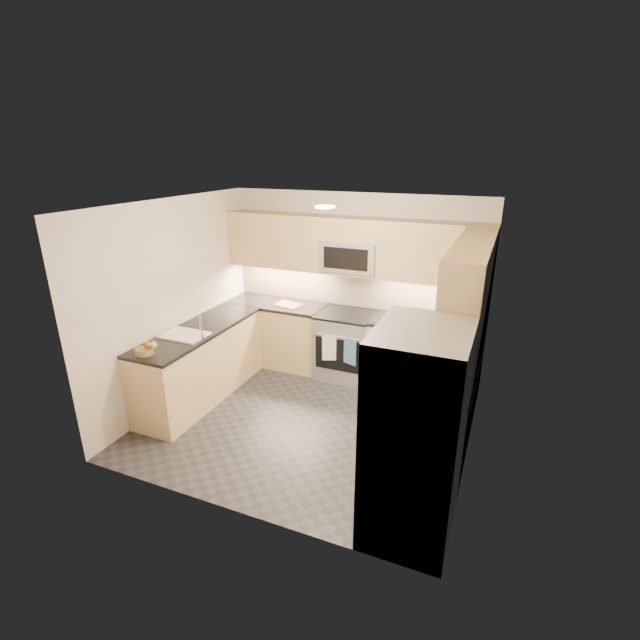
{
  "coord_description": "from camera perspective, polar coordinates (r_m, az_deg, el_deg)",
  "views": [
    {
      "loc": [
        1.96,
        -4.33,
        3.02
      ],
      "look_at": [
        0.0,
        0.35,
        1.15
      ],
      "focal_mm": 26.0,
      "sensor_mm": 36.0,
      "label": 1
    }
  ],
  "objects": [
    {
      "name": "base_cab_peninsula",
      "position": [
        6.11,
        -14.46,
        -5.33
      ],
      "size": [
        0.6,
        2.0,
        0.9
      ],
      "primitive_type": "cube",
      "color": "tan",
      "rests_on": "floor"
    },
    {
      "name": "fruit_pear",
      "position": [
        5.28,
        -19.79,
        -2.91
      ],
      "size": [
        0.07,
        0.07,
        0.07
      ],
      "primitive_type": "sphere",
      "color": "#78C655",
      "rests_on": "fruit_basket"
    },
    {
      "name": "countertop_back_right",
      "position": [
        6.07,
        13.06,
        -0.55
      ],
      "size": [
        1.42,
        0.63,
        0.04
      ],
      "primitive_type": "cube",
      "color": "black",
      "rests_on": "base_cab_back_right"
    },
    {
      "name": "cutting_board",
      "position": [
        6.61,
        -3.98,
        1.89
      ],
      "size": [
        0.41,
        0.33,
        0.01
      ],
      "primitive_type": "cube",
      "rotation": [
        0.0,
        0.0,
        -0.21
      ],
      "color": "#DE4814",
      "rests_on": "countertop_back_left"
    },
    {
      "name": "wall_back",
      "position": [
        6.49,
        4.27,
        4.36
      ],
      "size": [
        3.6,
        0.02,
        2.5
      ],
      "primitive_type": "cube",
      "color": "beige",
      "rests_on": "floor"
    },
    {
      "name": "utensil_bowl",
      "position": [
        5.97,
        17.78,
        -0.27
      ],
      "size": [
        0.37,
        0.37,
        0.18
      ],
      "primitive_type": "cylinder",
      "rotation": [
        0.0,
        0.0,
        0.23
      ],
      "color": "#4AAD52",
      "rests_on": "countertop_back_right"
    },
    {
      "name": "ceiling",
      "position": [
        4.78,
        -1.67,
        13.97
      ],
      "size": [
        3.6,
        3.2,
        0.02
      ],
      "primitive_type": "cube",
      "color": "beige",
      "rests_on": "wall_back"
    },
    {
      "name": "floor",
      "position": [
        5.63,
        -1.41,
        -12.2
      ],
      "size": [
        3.6,
        3.2,
        0.0
      ],
      "primitive_type": "cube",
      "color": "#25252A",
      "rests_on": "ground"
    },
    {
      "name": "dish_towel_check",
      "position": [
        6.15,
        1.13,
        -3.47
      ],
      "size": [
        0.18,
        0.08,
        0.35
      ],
      "primitive_type": "cube",
      "rotation": [
        0.0,
        0.0,
        0.37
      ],
      "color": "silver",
      "rests_on": "oven_handle"
    },
    {
      "name": "fruit_orange",
      "position": [
        5.31,
        -20.31,
        -2.87
      ],
      "size": [
        0.07,
        0.07,
        0.07
      ],
      "primitive_type": "sphere",
      "color": "#FD4F1C",
      "rests_on": "fruit_basket"
    },
    {
      "name": "upper_cab_back",
      "position": [
        6.2,
        3.89,
        9.07
      ],
      "size": [
        3.6,
        0.35,
        0.75
      ],
      "primitive_type": "cube",
      "color": "tan",
      "rests_on": "wall_back"
    },
    {
      "name": "countertop_right",
      "position": [
        4.97,
        15.31,
        -5.55
      ],
      "size": [
        0.63,
        1.7,
        0.04
      ],
      "primitive_type": "cube",
      "color": "black",
      "rests_on": "base_cab_right"
    },
    {
      "name": "backsplash_right",
      "position": [
        5.12,
        19.34,
        -1.86
      ],
      "size": [
        0.01,
        2.3,
        0.51
      ],
      "primitive_type": "cube",
      "color": "#C8AD90",
      "rests_on": "wall_right"
    },
    {
      "name": "backsplash_back",
      "position": [
        6.5,
        4.25,
        3.88
      ],
      "size": [
        3.6,
        0.01,
        0.51
      ],
      "primitive_type": "cube",
      "color": "#C8AD90",
      "rests_on": "wall_back"
    },
    {
      "name": "wall_front",
      "position": [
        3.8,
        -11.54,
        -8.02
      ],
      "size": [
        3.6,
        0.02,
        2.5
      ],
      "primitive_type": "cube",
      "color": "beige",
      "rests_on": "floor"
    },
    {
      "name": "oven_handle",
      "position": [
        6.06,
        2.1,
        -2.07
      ],
      "size": [
        0.6,
        0.02,
        0.02
      ],
      "primitive_type": "cylinder",
      "rotation": [
        0.0,
        1.57,
        0.0
      ],
      "color": "#B2B5BA",
      "rests_on": "gas_range"
    },
    {
      "name": "fruit_apple",
      "position": [
        5.31,
        -20.54,
        -2.85
      ],
      "size": [
        0.07,
        0.07,
        0.07
      ],
      "primitive_type": "sphere",
      "color": "#A02D12",
      "rests_on": "fruit_basket"
    },
    {
      "name": "fridge_handle_left",
      "position": [
        3.75,
        5.47,
        -13.4
      ],
      "size": [
        0.02,
        0.02,
        1.2
      ],
      "primitive_type": "cylinder",
      "color": "#B2B5BA",
      "rests_on": "refrigerator"
    },
    {
      "name": "wall_left",
      "position": [
        6.0,
        -17.42,
        2.13
      ],
      "size": [
        0.02,
        3.2,
        2.5
      ],
      "primitive_type": "cube",
      "color": "beige",
      "rests_on": "floor"
    },
    {
      "name": "base_cab_back_left",
      "position": [
        6.9,
        -5.31,
        -1.72
      ],
      "size": [
        1.42,
        0.6,
        0.9
      ],
      "primitive_type": "cube",
      "color": "tan",
      "rests_on": "floor"
    },
    {
      "name": "fruit_basket",
      "position": [
        5.36,
        -20.84,
        -3.6
      ],
      "size": [
        0.24,
        0.24,
        0.07
      ],
      "primitive_type": "cylinder",
      "rotation": [
        0.0,
        0.0,
        0.3
      ],
      "color": "olive",
      "rests_on": "countertop_peninsula"
    },
    {
      "name": "countertop_back_left",
      "position": [
        6.74,
        -5.44,
        1.99
      ],
      "size": [
        1.42,
        0.63,
        0.04
      ],
      "primitive_type": "cube",
      "color": "black",
      "rests_on": "base_cab_back_left"
    },
    {
      "name": "fridge_handle_right",
      "position": [
        4.04,
        7.04,
        -10.75
      ],
      "size": [
        0.02,
        0.02,
        1.2
      ],
      "primitive_type": "cylinder",
      "color": "#B2B5BA",
      "rests_on": "refrigerator"
    },
    {
      "name": "upper_cab_right",
      "position": [
        4.77,
        18.01,
        4.71
      ],
      "size": [
        0.35,
        1.95,
        0.75
      ],
      "primitive_type": "cube",
      "color": "tan",
      "rests_on": "wall_right"
    },
    {
      "name": "range_cooktop",
      "position": [
        6.3,
        3.25,
        0.69
      ],
      "size": [
        0.76,
        0.65,
        0.03
      ],
      "primitive_type": "cube",
      "color": "black",
      "rests_on": "gas_range"
    },
    {
      "name": "refrigerator",
      "position": [
        3.86,
        11.67,
        -13.62
      ],
      "size": [
        0.7,
        0.9,
        1.8
      ],
      "primitive_type": "cube",
      "color": "#ADB0B5",
      "rests_on": "floor"
    },
    {
      "name": "oven_door_glass",
      "position": [
        6.19,
        2.13,
        -4.32
      ],
      "size": [
        0.62,
        0.02,
        0.45
      ],
      "primitive_type": "cube",
      "color": "black",
      "rests_on": "gas_range"
    },
    {
      "name": "microwave",
      "position": [
        6.2,
        3.79,
        7.9
      ],
      "size": [
        0.76,
        0.4,
        0.4
      ],
      "primitive_type": "cube",
      "color": "#9C9EA4",
      "rests_on": "upper_cab_back"
    },
    {
      "name": "faucet",
      "position": [
        5.54,
        -14.39,
        -0.95
      ],
      "size": [
        0.03,
        0.03,
        0.28
      ],
      "primitive_type": "cylinder",
      "color": "silver",
      "rests_on": "countertop_peninsula"
    },
    {
      "name": "base_cab_back_right",
      "position": [
        6.25,
        12.72,
        -4.58
      ],
      "size": [
        1.42,
        0.6,
        0.9
      ],
      "primitive_type": "cube",
      "color": "tan",
      "rests_on": "floor"
    },
    {
      "name": "countertop_peninsula",
      "position": [
        5.93,
        -14.85,
        -1.23
      ],
      "size": [
        0.63,
        2.0,
        0.04
      ],
      "primitive_type": "cube",
      "color": "black",
      "rests_on": "base_cab_peninsula"
    },
    {
      "name": "gas_range",
      "position": [
        6.47,
        3.17,
        -3.16
      ],
      "size": [
        0.76,
        0.65,
        0.91
      ],
      "primitive_type": "cube",
      "color": "#94969C",
      "rests_on": "floor"
    },
    {
      "name": "dish_towel_blue",
      "position": [
        6.05,
        3.69,
        -3.89
      ],
      "size": [
        0.19,
        0.08,
        0.36
      ],
      "primitive_type": "cube",
      "rotation": [
        0.0,
        0.0,
        -0.34
      ],
      "color": "#356592",
      "rests_on": "oven_handle"
    },
    {
      "name": "base_cab_right",
      "position": [
        5.19,
        14.83,
        -10.23
      ],
      "size": [
        0.6,
        1.7,
        0.9
      ],
      "primitive_type": "cube",
      "color": "tan",
      "rests_on": "floor"
    },
    {
      "name": "wall_right",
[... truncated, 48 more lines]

